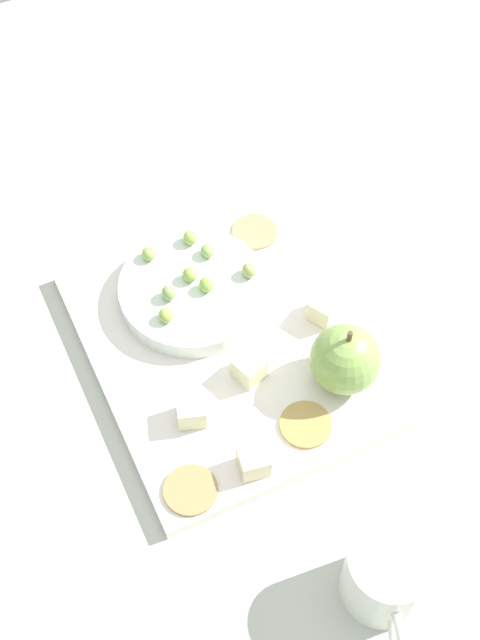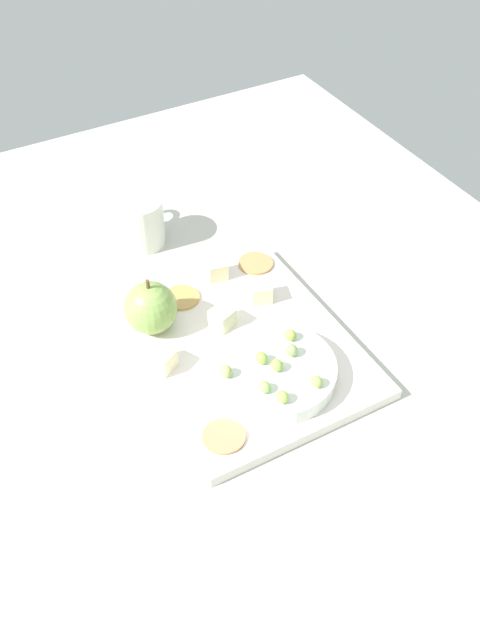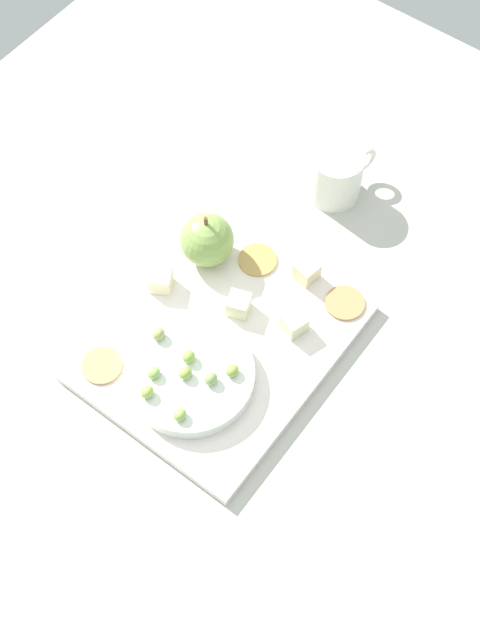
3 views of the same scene
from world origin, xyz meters
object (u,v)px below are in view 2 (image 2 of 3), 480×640
object	(u,v)px
grape_2	(282,397)
serving_dish	(274,371)
cheese_cube_1	(216,269)
grape_5	(290,335)
cheese_cube_0	(222,318)
cracker_2	(256,263)
cracker_1	(224,436)
grape_3	(262,358)
grape_6	(226,371)
grape_7	(264,387)
grape_0	(292,350)
cup	(140,221)
platter	(243,349)
cheese_cube_2	(261,292)
grape_1	(277,365)
grape_4	(316,382)
apple_whole	(151,308)
cheese_cube_3	(163,360)

from	to	relation	value
grape_2	serving_dish	bearing A→B (deg)	-21.41
cheese_cube_1	grape_5	bearing A→B (deg)	-175.49
cheese_cube_0	cracker_2	bearing A→B (deg)	-49.08
serving_dish	cracker_1	bearing A→B (deg)	117.87
grape_3	grape_6	bearing A→B (deg)	87.89
grape_7	grape_0	bearing A→B (deg)	-60.01
grape_0	grape_2	distance (cm)	7.68
cheese_cube_1	cup	distance (cm)	15.87
grape_7	cup	xyz separation A→B (cm)	(38.52, -0.52, -0.66)
platter	grape_2	size ratio (longest dim) A/B	19.38
serving_dish	cracker_2	bearing A→B (deg)	-24.20
grape_5	grape_6	world-z (taller)	grape_6
cracker_2	cheese_cube_0	bearing A→B (deg)	130.92
cheese_cube_2	grape_2	world-z (taller)	grape_2
grape_3	cheese_cube_2	bearing A→B (deg)	-30.16
serving_dish	cup	distance (cm)	35.68
grape_1	grape_5	bearing A→B (deg)	-49.08
grape_4	grape_7	xyz separation A→B (cm)	(2.31, 5.87, -0.01)
grape_2	cup	xyz separation A→B (cm)	(40.95, 0.50, -0.75)
apple_whole	grape_4	distance (cm)	24.28
cheese_cube_3	grape_6	size ratio (longest dim) A/B	1.63
platter	grape_3	bearing A→B (deg)	174.29
grape_3	grape_1	bearing A→B (deg)	-151.93
cup	grape_5	bearing A→B (deg)	-168.23
cracker_2	grape_1	distance (cm)	23.17
grape_0	grape_5	bearing A→B (deg)	-29.00
apple_whole	grape_7	bearing A→B (deg)	-160.82
grape_1	grape_4	world-z (taller)	grape_1
cheese_cube_2	grape_4	size ratio (longest dim) A/B	1.63
apple_whole	grape_6	size ratio (longest dim) A/B	4.19
apple_whole	grape_0	bearing A→B (deg)	-140.60
apple_whole	cheese_cube_2	distance (cm)	15.87
serving_dish	cracker_1	distance (cm)	11.20
grape_1	grape_3	world-z (taller)	same
platter	grape_2	world-z (taller)	grape_2
cheese_cube_3	cracker_1	xyz separation A→B (cm)	(-13.42, -1.54, -1.18)
cheese_cube_0	cracker_2	xyz separation A→B (cm)	(8.96, -10.34, -1.18)
cheese_cube_2	grape_4	distance (cm)	18.96
cheese_cube_3	grape_5	xyz separation A→B (cm)	(-5.28, -15.60, 1.56)
cracker_1	grape_0	world-z (taller)	grape_0
cheese_cube_0	grape_1	distance (cm)	12.28
cracker_2	cup	bearing A→B (deg)	37.62
grape_3	cheese_cube_0	bearing A→B (deg)	0.61
cheese_cube_3	grape_0	xyz separation A→B (cm)	(-7.71, -14.25, 1.66)
grape_2	platter	bearing A→B (deg)	-7.34
apple_whole	grape_5	world-z (taller)	apple_whole
cheese_cube_0	grape_5	distance (cm)	10.14
cheese_cube_0	platter	bearing A→B (deg)	-171.76
grape_0	grape_6	xyz separation A→B (cm)	(0.89, 8.82, -0.02)
grape_7	cracker_2	bearing A→B (deg)	-27.78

